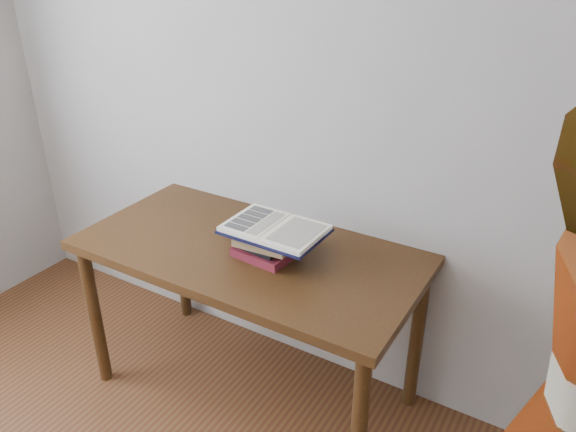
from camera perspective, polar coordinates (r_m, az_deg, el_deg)
The scene contains 4 objects.
desk at distance 2.45m, azimuth -3.99°, elevation -5.24°, with size 1.48×0.74×0.80m.
book_stack at distance 2.32m, azimuth -2.44°, elevation -2.72°, with size 0.26×0.20×0.12m.
open_book at distance 2.26m, azimuth -1.34°, elevation -1.33°, with size 0.40×0.28×0.03m.
reader at distance 1.70m, azimuth 27.15°, elevation -18.61°, with size 0.63×0.42×1.73m, color tan.
Camera 1 is at (1.26, -0.31, 2.00)m, focal length 35.00 mm.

